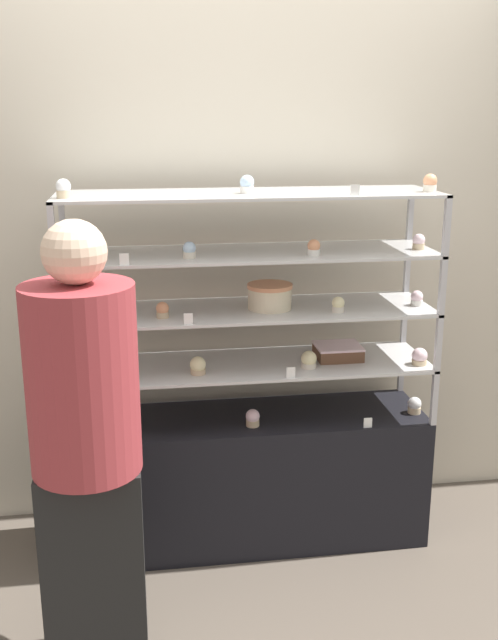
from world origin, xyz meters
The scene contains 33 objects.
ground_plane centered at (0.00, 0.00, 0.00)m, with size 20.00×20.00×0.00m, color brown.
back_wall centered at (0.00, 0.36, 1.30)m, with size 8.00×0.05×2.60m.
display_base centered at (0.00, 0.00, 0.29)m, with size 1.55×0.43×0.59m.
display_riser_lower centered at (0.00, 0.00, 0.82)m, with size 1.55×0.43×0.24m.
display_riser_middle centered at (0.00, 0.00, 1.06)m, with size 1.55×0.43×0.24m.
display_riser_upper centered at (0.00, 0.00, 1.30)m, with size 1.55×0.43×0.24m.
display_riser_top centered at (0.00, 0.00, 1.55)m, with size 1.55×0.43×0.24m.
layer_cake_centerpiece centered at (0.09, -0.01, 1.13)m, with size 0.19×0.19×0.11m.
sheet_cake_frosted centered at (0.40, 0.01, 0.86)m, with size 0.20×0.17×0.06m.
cupcake_0 centered at (-0.71, -0.10, 0.62)m, with size 0.06×0.06×0.07m.
cupcake_1 centered at (0.00, -0.11, 0.62)m, with size 0.06×0.06×0.07m.
cupcake_2 centered at (0.73, -0.07, 0.62)m, with size 0.06×0.06×0.07m.
price_tag_0 centered at (0.48, -0.20, 0.61)m, with size 0.04×0.00×0.04m.
cupcake_3 centered at (-0.71, -0.10, 0.86)m, with size 0.07×0.07×0.07m.
cupcake_4 centered at (-0.23, -0.10, 0.86)m, with size 0.07×0.07×0.07m.
cupcake_5 centered at (0.24, -0.09, 0.86)m, with size 0.07×0.07×0.07m.
cupcake_6 centered at (0.72, -0.12, 0.86)m, with size 0.07×0.07×0.07m.
price_tag_1 centered at (0.14, -0.20, 0.85)m, with size 0.04×0.00×0.04m.
cupcake_7 centered at (-0.70, -0.12, 1.10)m, with size 0.05×0.05×0.07m.
cupcake_8 centered at (-0.36, -0.08, 1.10)m, with size 0.05×0.05×0.07m.
cupcake_9 centered at (0.36, -0.10, 1.10)m, with size 0.05×0.05×0.07m.
cupcake_10 centered at (0.72, -0.05, 1.10)m, with size 0.05×0.05×0.07m.
price_tag_2 centered at (-0.27, -0.20, 1.10)m, with size 0.04×0.00×0.04m.
cupcake_11 centered at (-0.71, -0.12, 1.35)m, with size 0.05×0.05×0.07m.
cupcake_12 centered at (-0.25, -0.10, 1.35)m, with size 0.05×0.05×0.07m.
cupcake_13 centered at (0.25, -0.11, 1.35)m, with size 0.05×0.05×0.07m.
cupcake_14 centered at (0.71, -0.04, 1.35)m, with size 0.05×0.05×0.07m.
price_tag_3 centered at (-0.50, -0.20, 1.34)m, with size 0.04×0.00×0.04m.
cupcake_15 centered at (-0.72, -0.09, 1.59)m, with size 0.06×0.06×0.07m.
cupcake_16 centered at (-0.01, -0.03, 1.59)m, with size 0.06×0.06×0.07m.
cupcake_17 centered at (0.73, -0.08, 1.59)m, with size 0.06×0.06×0.07m.
price_tag_4 centered at (0.38, -0.20, 1.58)m, with size 0.04×0.00×0.04m.
customer_figure centered at (-0.65, -0.68, 0.83)m, with size 0.36×0.36×1.56m.
Camera 1 is at (-0.45, -3.00, 1.88)m, focal length 42.00 mm.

